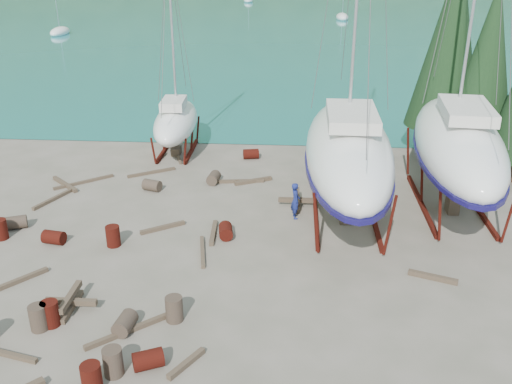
# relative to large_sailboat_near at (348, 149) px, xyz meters

# --- Properties ---
(ground) EXTENTS (600.00, 600.00, 0.00)m
(ground) POSITION_rel_large_sailboat_near_xyz_m (-4.93, -5.25, -3.22)
(ground) COLOR #5C5848
(ground) RESTS_ON ground
(cypress_near_right) EXTENTS (3.60, 3.60, 10.00)m
(cypress_near_right) POSITION_rel_large_sailboat_near_xyz_m (7.57, 6.75, 2.57)
(cypress_near_right) COLOR black
(cypress_near_right) RESTS_ON ground
(cypress_back_left) EXTENTS (4.14, 4.14, 11.50)m
(cypress_back_left) POSITION_rel_large_sailboat_near_xyz_m (6.07, 8.75, 3.45)
(cypress_back_left) COLOR black
(cypress_back_left) RESTS_ON ground
(moored_boat_left) EXTENTS (2.00, 5.00, 6.05)m
(moored_boat_left) POSITION_rel_large_sailboat_near_xyz_m (-34.93, 54.75, -2.83)
(moored_boat_left) COLOR white
(moored_boat_left) RESTS_ON ground
(moored_boat_mid) EXTENTS (2.00, 5.00, 6.05)m
(moored_boat_mid) POSITION_rel_large_sailboat_near_xyz_m (5.07, 74.75, -2.83)
(moored_boat_mid) COLOR white
(moored_boat_mid) RESTS_ON ground
(moored_boat_far) EXTENTS (2.00, 5.00, 6.05)m
(moored_boat_far) POSITION_rel_large_sailboat_near_xyz_m (-12.93, 104.75, -2.83)
(moored_boat_far) COLOR white
(moored_boat_far) RESTS_ON ground
(large_sailboat_near) EXTENTS (3.87, 12.74, 19.99)m
(large_sailboat_near) POSITION_rel_large_sailboat_near_xyz_m (0.00, 0.00, 0.00)
(large_sailboat_near) COLOR white
(large_sailboat_near) RESTS_ON ground
(large_sailboat_far) EXTENTS (4.75, 12.72, 19.67)m
(large_sailboat_far) POSITION_rel_large_sailboat_near_xyz_m (5.04, 1.30, -0.01)
(large_sailboat_far) COLOR white
(large_sailboat_far) RESTS_ON ground
(small_sailboat_shore) EXTENTS (2.66, 7.51, 11.85)m
(small_sailboat_shore) POSITION_rel_large_sailboat_near_xyz_m (-9.32, 7.99, -1.26)
(small_sailboat_shore) COLOR white
(small_sailboat_shore) RESTS_ON ground
(worker) EXTENTS (0.51, 0.68, 1.70)m
(worker) POSITION_rel_large_sailboat_near_xyz_m (-2.24, -0.38, -2.37)
(worker) COLOR navy
(worker) RESTS_ON ground
(drum_1) EXTENTS (0.70, 0.95, 0.58)m
(drum_1) POSITION_rel_large_sailboat_near_xyz_m (-7.65, -9.10, -2.93)
(drum_1) COLOR #2D2823
(drum_1) RESTS_ON ground
(drum_2) EXTENTS (0.97, 0.73, 0.58)m
(drum_2) POSITION_rel_large_sailboat_near_xyz_m (-12.24, -3.55, -2.93)
(drum_2) COLOR #57170E
(drum_2) RESTS_ON ground
(drum_3) EXTENTS (0.58, 0.58, 0.88)m
(drum_3) POSITION_rel_large_sailboat_near_xyz_m (-7.82, -11.80, -2.78)
(drum_3) COLOR #57170E
(drum_3) RESTS_ON ground
(drum_4) EXTENTS (0.98, 0.74, 0.58)m
(drum_4) POSITION_rel_large_sailboat_near_xyz_m (-4.85, 7.26, -2.93)
(drum_4) COLOR #57170E
(drum_4) RESTS_ON ground
(drum_5) EXTENTS (0.58, 0.58, 0.88)m
(drum_5) POSITION_rel_large_sailboat_near_xyz_m (-6.18, -8.41, -2.78)
(drum_5) COLOR #2D2823
(drum_5) RESTS_ON ground
(drum_6) EXTENTS (0.71, 0.96, 0.58)m
(drum_6) POSITION_rel_large_sailboat_near_xyz_m (-5.18, -2.48, -2.93)
(drum_6) COLOR #57170E
(drum_6) RESTS_ON ground
(drum_8) EXTENTS (0.58, 0.58, 0.88)m
(drum_8) POSITION_rel_large_sailboat_near_xyz_m (-14.65, -3.27, -2.78)
(drum_8) COLOR #57170E
(drum_8) RESTS_ON ground
(drum_9) EXTENTS (1.02, 0.83, 0.58)m
(drum_9) POSITION_rel_large_sailboat_near_xyz_m (-9.48, 2.23, -2.93)
(drum_9) COLOR #2D2823
(drum_9) RESTS_ON ground
(drum_11) EXTENTS (0.68, 0.94, 0.58)m
(drum_11) POSITION_rel_large_sailboat_near_xyz_m (-6.51, 3.44, -2.93)
(drum_11) COLOR #2D2823
(drum_11) RESTS_ON ground
(drum_12) EXTENTS (1.04, 0.89, 0.58)m
(drum_12) POSITION_rel_large_sailboat_near_xyz_m (-6.49, -10.76, -2.93)
(drum_12) COLOR #57170E
(drum_12) RESTS_ON ground
(drum_13) EXTENTS (0.58, 0.58, 0.88)m
(drum_13) POSITION_rel_large_sailboat_near_xyz_m (-10.16, -8.96, -2.78)
(drum_13) COLOR #57170E
(drum_13) RESTS_ON ground
(drum_14) EXTENTS (0.58, 0.58, 0.88)m
(drum_14) POSITION_rel_large_sailboat_near_xyz_m (-9.72, -3.54, -2.78)
(drum_14) COLOR #57170E
(drum_14) RESTS_ON ground
(drum_15) EXTENTS (1.04, 0.88, 0.58)m
(drum_15) POSITION_rel_large_sailboat_near_xyz_m (-14.44, -2.30, -2.93)
(drum_15) COLOR #2D2823
(drum_15) RESTS_ON ground
(drum_16) EXTENTS (0.58, 0.58, 0.88)m
(drum_16) POSITION_rel_large_sailboat_near_xyz_m (-10.45, -9.19, -2.78)
(drum_16) COLOR #2D2823
(drum_16) RESTS_ON ground
(drum_17) EXTENTS (0.58, 0.58, 0.88)m
(drum_17) POSITION_rel_large_sailboat_near_xyz_m (-7.42, -11.10, -2.78)
(drum_17) COLOR #2D2823
(drum_17) RESTS_ON ground
(timber_0) EXTENTS (0.82, 2.30, 0.14)m
(timber_0) POSITION_rel_large_sailboat_near_xyz_m (-9.11, 7.17, -3.14)
(timber_0) COLOR brown
(timber_0) RESTS_ON ground
(timber_1) EXTENTS (1.76, 0.82, 0.19)m
(timber_1) POSITION_rel_large_sailboat_near_xyz_m (2.91, -5.27, -3.12)
(timber_1) COLOR brown
(timber_1) RESTS_ON ground
(timber_2) EXTENTS (1.91, 1.82, 0.19)m
(timber_2) POSITION_rel_large_sailboat_near_xyz_m (-14.14, 2.53, -3.12)
(timber_2) COLOR brown
(timber_2) RESTS_ON ground
(timber_3) EXTENTS (2.42, 0.73, 0.15)m
(timber_3) POSITION_rel_large_sailboat_near_xyz_m (-11.05, -10.52, -3.14)
(timber_3) COLOR brown
(timber_3) RESTS_ON ground
(timber_4) EXTENTS (1.80, 1.28, 0.17)m
(timber_4) POSITION_rel_large_sailboat_near_xyz_m (-8.02, -1.95, -3.13)
(timber_4) COLOR brown
(timber_4) RESTS_ON ground
(timber_5) EXTENTS (2.46, 2.13, 0.16)m
(timber_5) POSITION_rel_large_sailboat_near_xyz_m (-7.48, -9.15, -3.13)
(timber_5) COLOR brown
(timber_5) RESTS_ON ground
(timber_6) EXTENTS (1.92, 1.09, 0.19)m
(timber_6) POSITION_rel_large_sailboat_near_xyz_m (-4.45, 3.64, -3.12)
(timber_6) COLOR brown
(timber_6) RESTS_ON ground
(timber_7) EXTENTS (0.95, 1.38, 0.17)m
(timber_7) POSITION_rel_large_sailboat_near_xyz_m (-5.39, -10.61, -3.13)
(timber_7) COLOR brown
(timber_7) RESTS_ON ground
(timber_8) EXTENTS (0.29, 2.09, 0.19)m
(timber_8) POSITION_rel_large_sailboat_near_xyz_m (-5.73, -2.30, -3.12)
(timber_8) COLOR brown
(timber_8) RESTS_ON ground
(timber_9) EXTENTS (2.35, 1.54, 0.15)m
(timber_9) POSITION_rel_large_sailboat_near_xyz_m (-10.07, 4.52, -3.14)
(timber_9) COLOR brown
(timber_9) RESTS_ON ground
(timber_10) EXTENTS (2.70, 0.52, 0.16)m
(timber_10) POSITION_rel_large_sailboat_near_xyz_m (-5.24, 3.58, -3.13)
(timber_10) COLOR brown
(timber_10) RESTS_ON ground
(timber_11) EXTENTS (0.58, 2.43, 0.15)m
(timber_11) POSITION_rel_large_sailboat_near_xyz_m (-5.96, -3.93, -3.14)
(timber_11) COLOR brown
(timber_11) RESTS_ON ground
(timber_12) EXTENTS (1.41, 1.63, 0.17)m
(timber_12) POSITION_rel_large_sailboat_near_xyz_m (-12.30, -6.44, -3.13)
(timber_12) COLOR brown
(timber_12) RESTS_ON ground
(timber_15) EXTENTS (2.56, 2.15, 0.15)m
(timber_15) POSITION_rel_large_sailboat_near_xyz_m (-13.28, 2.94, -3.14)
(timber_15) COLOR brown
(timber_15) RESTS_ON ground
(timber_17) EXTENTS (1.20, 2.62, 0.16)m
(timber_17) POSITION_rel_large_sailboat_near_xyz_m (-13.98, 0.77, -3.13)
(timber_17) COLOR brown
(timber_17) RESTS_ON ground
(timber_pile_fore) EXTENTS (1.80, 1.80, 0.60)m
(timber_pile_fore) POSITION_rel_large_sailboat_near_xyz_m (-9.83, -8.04, -2.92)
(timber_pile_fore) COLOR brown
(timber_pile_fore) RESTS_ON ground
(timber_pile_aft) EXTENTS (1.80, 1.80, 0.60)m
(timber_pile_aft) POSITION_rel_large_sailboat_near_xyz_m (-2.15, 0.90, -2.92)
(timber_pile_aft) COLOR brown
(timber_pile_aft) RESTS_ON ground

